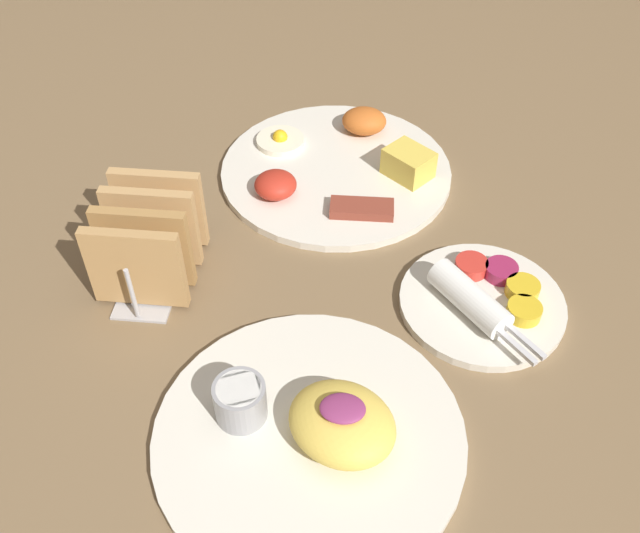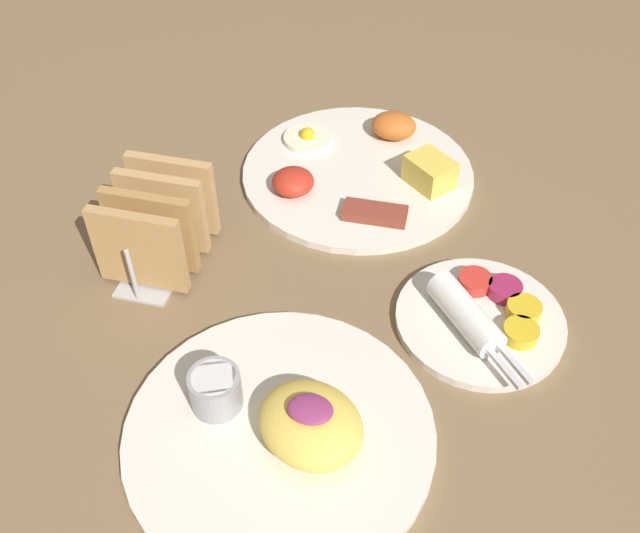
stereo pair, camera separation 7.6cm
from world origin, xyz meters
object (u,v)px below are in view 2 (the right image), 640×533
at_px(plate_foreground, 281,426).
at_px(plate_breakfast, 361,169).
at_px(plate_condiments, 481,316).
at_px(toast_rack, 158,224).

bearing_deg(plate_foreground, plate_breakfast, 91.08).
height_order(plate_breakfast, plate_condiments, plate_breakfast).
distance_m(plate_breakfast, plate_foreground, 0.39).
xyz_separation_m(plate_condiments, plate_foreground, (-0.16, -0.18, 0.00)).
bearing_deg(plate_foreground, plate_condiments, 47.34).
relative_size(plate_condiments, toast_rack, 1.24).
bearing_deg(toast_rack, plate_foreground, -44.71).
height_order(plate_condiments, toast_rack, toast_rack).
distance_m(plate_breakfast, plate_condiments, 0.28).
bearing_deg(plate_condiments, plate_foreground, -132.66).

